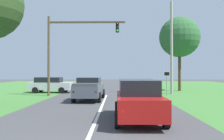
% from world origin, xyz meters
% --- Properties ---
extents(ground_plane, '(120.00, 120.00, 0.00)m').
position_xyz_m(ground_plane, '(0.00, 9.97, 0.00)').
color(ground_plane, '#424244').
extents(red_suv_near, '(2.24, 4.92, 1.95)m').
position_xyz_m(red_suv_near, '(2.03, 5.87, 1.02)').
color(red_suv_near, '#9E1411').
rests_on(red_suv_near, ground_plane).
extents(pickup_truck_lead, '(2.36, 5.30, 1.89)m').
position_xyz_m(pickup_truck_lead, '(-1.25, 13.75, 0.98)').
color(pickup_truck_lead, '#4C515B').
rests_on(pickup_truck_lead, ground_plane).
extents(traffic_light, '(7.60, 0.40, 7.83)m').
position_xyz_m(traffic_light, '(-3.68, 17.00, 5.17)').
color(traffic_light, brown).
rests_on(traffic_light, ground_plane).
extents(keep_moving_sign, '(0.60, 0.09, 2.53)m').
position_xyz_m(keep_moving_sign, '(6.08, 17.80, 1.62)').
color(keep_moving_sign, gray).
rests_on(keep_moving_sign, ground_plane).
extents(oak_tree_right, '(5.05, 5.05, 9.28)m').
position_xyz_m(oak_tree_right, '(8.93, 23.46, 6.73)').
color(oak_tree_right, '#4C351E').
rests_on(oak_tree_right, ground_plane).
extents(crossing_suv_far, '(4.83, 2.15, 1.76)m').
position_xyz_m(crossing_suv_far, '(-6.56, 20.76, 0.92)').
color(crossing_suv_far, silver).
rests_on(crossing_suv_far, ground_plane).
extents(utility_pole_right, '(0.28, 0.28, 9.95)m').
position_xyz_m(utility_pole_right, '(6.92, 19.27, 4.97)').
color(utility_pole_right, '#9E998E').
rests_on(utility_pole_right, ground_plane).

